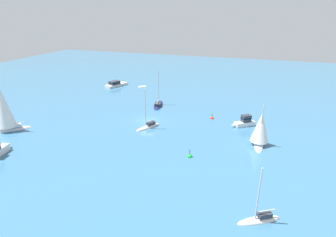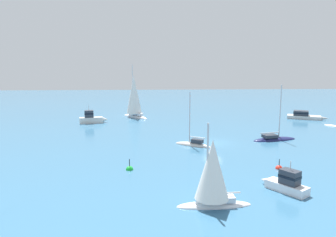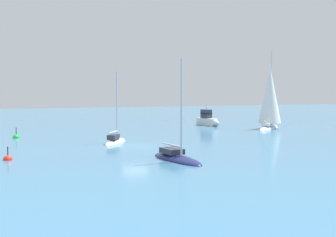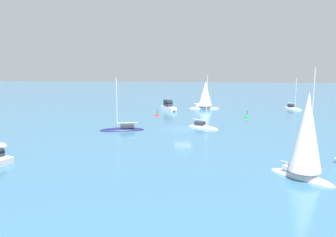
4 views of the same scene
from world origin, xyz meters
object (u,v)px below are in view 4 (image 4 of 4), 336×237
at_px(powerboat, 169,106).
at_px(sailboat_1, 205,96).
at_px(sailboat, 306,138).
at_px(sloop, 122,129).
at_px(yacht, 203,127).
at_px(channel_buoy, 247,117).
at_px(yacht_1, 293,108).
at_px(rib, 2,145).
at_px(mooring_buoy, 157,116).

distance_m(powerboat, sailboat_1, 7.82).
height_order(sailboat, sloop, sailboat).
bearing_deg(sailboat, sailboat_1, 147.72).
distance_m(sailboat, sailboat_1, 42.93).
relative_size(yacht, channel_buoy, 4.88).
bearing_deg(yacht, sailboat_1, 118.32).
distance_m(powerboat, sloop, 19.84).
xyz_separation_m(yacht_1, sloop, (30.42, 22.25, -0.02)).
bearing_deg(powerboat, rib, -70.18).
xyz_separation_m(sailboat, mooring_buoy, (17.13, -33.13, -3.92)).
xyz_separation_m(powerboat, channel_buoy, (-14.33, 6.64, -0.78)).
relative_size(sailboat, sloop, 1.31).
xyz_separation_m(sailboat, powerboat, (15.43, -39.35, -3.14)).
relative_size(rib, powerboat, 0.61).
height_order(rib, sailboat, sailboat).
relative_size(rib, sailboat, 0.24).
bearing_deg(yacht, yacht_1, 77.56).
bearing_deg(sloop, channel_buoy, -160.45).
relative_size(sailboat, powerboat, 2.51).
height_order(yacht_1, powerboat, yacht_1).
xyz_separation_m(powerboat, sloop, (5.73, 18.98, -0.65)).
bearing_deg(rib, sloop, -94.54).
bearing_deg(rib, channel_buoy, -96.91).
xyz_separation_m(yacht_1, rib, (44.15, 32.11, -0.16)).
height_order(yacht, channel_buoy, yacht).
relative_size(yacht_1, sailboat, 0.61).
xyz_separation_m(sailboat, sloop, (21.15, -20.37, -3.79)).
relative_size(yacht, rib, 2.89).
bearing_deg(sailboat_1, sailboat, -81.29).
bearing_deg(channel_buoy, powerboat, -24.88).
bearing_deg(mooring_buoy, sailboat, 117.34).
relative_size(powerboat, sailboat_1, 0.61).
xyz_separation_m(yacht, yacht_1, (-18.35, -19.66, -0.01)).
height_order(yacht_1, sailboat, sailboat).
bearing_deg(yacht_1, rib, -84.42).
distance_m(sailboat, sloop, 29.61).
height_order(powerboat, channel_buoy, powerboat).
xyz_separation_m(rib, sailboat_1, (-26.56, -31.58, 2.59)).
bearing_deg(yacht, sailboat, -37.84).
relative_size(yacht_1, channel_buoy, 4.25).
height_order(yacht, sailboat, sailboat).
bearing_deg(yacht_1, mooring_buoy, -100.68).
xyz_separation_m(yacht_1, mooring_buoy, (26.40, 9.49, -0.15)).
distance_m(sloop, mooring_buoy, 13.38).
bearing_deg(mooring_buoy, rib, 51.87).
height_order(sloop, channel_buoy, sloop).
relative_size(powerboat, mooring_buoy, 3.04).
relative_size(yacht, powerboat, 1.76).
bearing_deg(powerboat, sailboat_1, 74.90).
distance_m(yacht_1, rib, 54.59).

